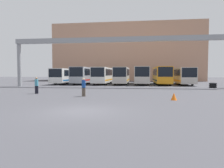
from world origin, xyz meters
TOP-DOWN VIEW (x-y plane):
  - ground_plane at (0.00, 0.00)m, footprint 200.00×200.00m
  - building_backdrop at (0.00, 48.82)m, footprint 41.48×12.00m
  - overhead_gantry at (0.00, 19.22)m, footprint 32.23×0.80m
  - bus_slot_0 at (-11.29, 28.80)m, footprint 2.63×12.33m
  - bus_slot_1 at (-7.52, 27.85)m, footprint 2.62×10.42m
  - bus_slot_2 at (-3.76, 28.26)m, footprint 2.60×11.26m
  - bus_slot_3 at (0.00, 27.98)m, footprint 2.46×10.69m
  - bus_slot_4 at (3.76, 28.53)m, footprint 2.62×11.80m
  - bus_slot_5 at (7.52, 27.77)m, footprint 2.63×10.27m
  - bus_slot_6 at (11.29, 28.38)m, footprint 2.61×11.49m
  - pedestrian_mid_right at (-1.83, 6.92)m, footprint 0.35×0.35m
  - pedestrian_mid_left at (-7.32, 8.70)m, footprint 0.35×0.35m
  - traffic_cone at (5.87, 5.34)m, footprint 0.46×0.46m
  - tire_stack at (13.85, 19.75)m, footprint 1.04×1.04m

SIDE VIEW (x-z plane):
  - ground_plane at x=0.00m, z-range 0.00..0.00m
  - traffic_cone at x=5.87m, z-range 0.00..0.58m
  - tire_stack at x=13.85m, z-range 0.00..0.72m
  - pedestrian_mid_right at x=-1.83m, z-range 0.05..1.75m
  - pedestrian_mid_left at x=-7.32m, z-range 0.05..1.75m
  - bus_slot_0 at x=-11.29m, z-range 0.24..3.23m
  - bus_slot_6 at x=11.29m, z-range 0.24..3.34m
  - bus_slot_2 at x=-3.76m, z-range 0.24..3.44m
  - bus_slot_3 at x=0.00m, z-range 0.24..3.45m
  - bus_slot_5 at x=7.52m, z-range 0.25..3.51m
  - bus_slot_1 at x=-7.52m, z-range 0.25..3.52m
  - bus_slot_4 at x=3.76m, z-range 0.25..3.55m
  - overhead_gantry at x=0.00m, z-range 2.60..10.09m
  - building_backdrop at x=0.00m, z-range 0.00..15.84m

